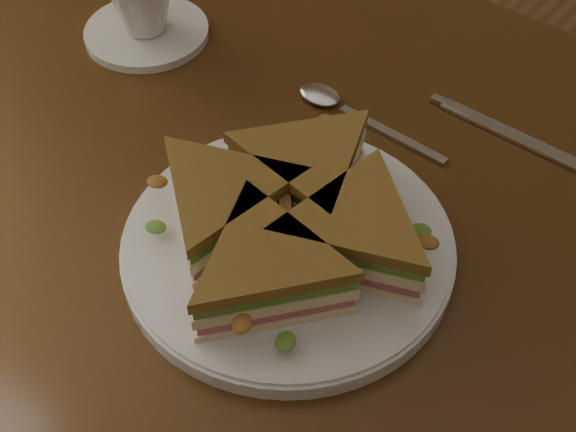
# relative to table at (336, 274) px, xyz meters

# --- Properties ---
(table) EXTENTS (1.20, 0.80, 0.75)m
(table) POSITION_rel_table_xyz_m (0.00, 0.00, 0.00)
(table) COLOR #311C0B
(table) RESTS_ON ground
(plate) EXTENTS (0.30, 0.30, 0.02)m
(plate) POSITION_rel_table_xyz_m (-0.01, -0.07, 0.11)
(plate) COLOR white
(plate) RESTS_ON table
(sandwich_wedges) EXTENTS (0.31, 0.31, 0.06)m
(sandwich_wedges) POSITION_rel_table_xyz_m (-0.01, -0.07, 0.14)
(sandwich_wedges) COLOR #FBE9BA
(sandwich_wedges) RESTS_ON plate
(crisps_mound) EXTENTS (0.09, 0.09, 0.05)m
(crisps_mound) POSITION_rel_table_xyz_m (-0.01, -0.07, 0.14)
(crisps_mound) COLOR #AF5516
(crisps_mound) RESTS_ON plate
(spoon) EXTENTS (0.18, 0.03, 0.01)m
(spoon) POSITION_rel_table_xyz_m (-0.09, 0.12, 0.10)
(spoon) COLOR silver
(spoon) RESTS_ON table
(knife) EXTENTS (0.22, 0.02, 0.00)m
(knife) POSITION_rel_table_xyz_m (0.08, 0.19, 0.10)
(knife) COLOR silver
(knife) RESTS_ON table
(saucer) EXTENTS (0.15, 0.15, 0.01)m
(saucer) POSITION_rel_table_xyz_m (-0.34, 0.08, 0.10)
(saucer) COLOR white
(saucer) RESTS_ON table
(coffee_cup) EXTENTS (0.09, 0.09, 0.07)m
(coffee_cup) POSITION_rel_table_xyz_m (-0.34, 0.08, 0.14)
(coffee_cup) COLOR white
(coffee_cup) RESTS_ON saucer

